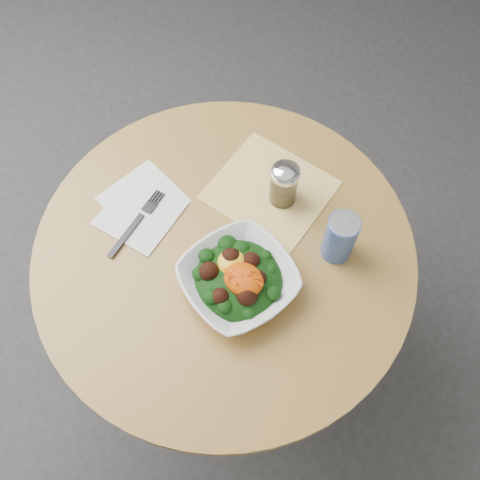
# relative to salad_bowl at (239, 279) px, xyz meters

# --- Properties ---
(ground) EXTENTS (6.00, 6.00, 0.00)m
(ground) POSITION_rel_salad_bowl_xyz_m (-0.08, 0.06, -0.78)
(ground) COLOR #2B2C2E
(ground) RESTS_ON ground
(table) EXTENTS (0.90, 0.90, 0.75)m
(table) POSITION_rel_salad_bowl_xyz_m (-0.08, 0.06, -0.23)
(table) COLOR black
(table) RESTS_ON ground
(cloth_napkin) EXTENTS (0.29, 0.27, 0.00)m
(cloth_napkin) POSITION_rel_salad_bowl_xyz_m (-0.07, 0.26, -0.03)
(cloth_napkin) COLOR #E49E0C
(cloth_napkin) RESTS_ON table
(paper_napkins) EXTENTS (0.21, 0.23, 0.00)m
(paper_napkins) POSITION_rel_salad_bowl_xyz_m (-0.31, 0.05, -0.03)
(paper_napkins) COLOR white
(paper_napkins) RESTS_ON table
(salad_bowl) EXTENTS (0.32, 0.32, 0.09)m
(salad_bowl) POSITION_rel_salad_bowl_xyz_m (0.00, 0.00, 0.00)
(salad_bowl) COLOR silver
(salad_bowl) RESTS_ON table
(fork) EXTENTS (0.03, 0.21, 0.00)m
(fork) POSITION_rel_salad_bowl_xyz_m (-0.29, 0.01, -0.03)
(fork) COLOR black
(fork) RESTS_ON table
(spice_shaker) EXTENTS (0.07, 0.07, 0.13)m
(spice_shaker) POSITION_rel_salad_bowl_xyz_m (-0.03, 0.25, 0.03)
(spice_shaker) COLOR silver
(spice_shaker) RESTS_ON table
(beverage_can) EXTENTS (0.07, 0.07, 0.14)m
(beverage_can) POSITION_rel_salad_bowl_xyz_m (0.15, 0.19, 0.03)
(beverage_can) COLOR navy
(beverage_can) RESTS_ON table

